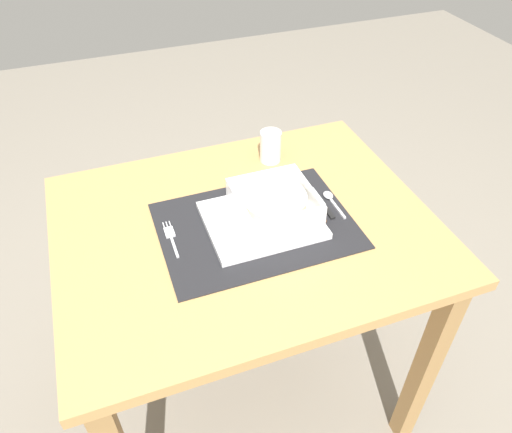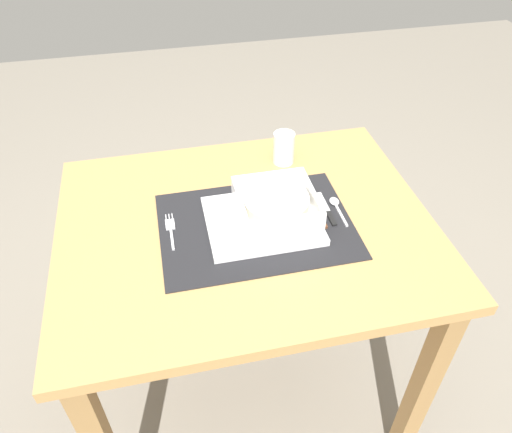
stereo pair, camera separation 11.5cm
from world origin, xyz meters
name	(u,v)px [view 2 (the right image)]	position (x,y,z in m)	size (l,w,h in m)	color
ground_plane	(249,384)	(0.00, 0.00, 0.00)	(6.00, 6.00, 0.00)	gray
dining_table	(247,256)	(0.00, 0.00, 0.63)	(0.91, 0.72, 0.75)	#B2844C
placemat	(256,225)	(0.02, -0.02, 0.75)	(0.46, 0.33, 0.00)	black
serving_plate	(262,221)	(0.04, -0.01, 0.76)	(0.27, 0.22, 0.02)	white
porridge_bowl	(276,204)	(0.08, 0.01, 0.79)	(0.19, 0.19, 0.05)	white
fork	(171,228)	(-0.18, 0.01, 0.75)	(0.02, 0.13, 0.00)	silver
spoon	(336,204)	(0.23, 0.01, 0.75)	(0.02, 0.11, 0.01)	silver
butter_knife	(327,211)	(0.21, -0.01, 0.75)	(0.01, 0.13, 0.01)	black
bread_knife	(318,212)	(0.18, -0.01, 0.75)	(0.01, 0.14, 0.01)	#59331E
drinking_glass	(284,149)	(0.16, 0.23, 0.79)	(0.06, 0.06, 0.09)	white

